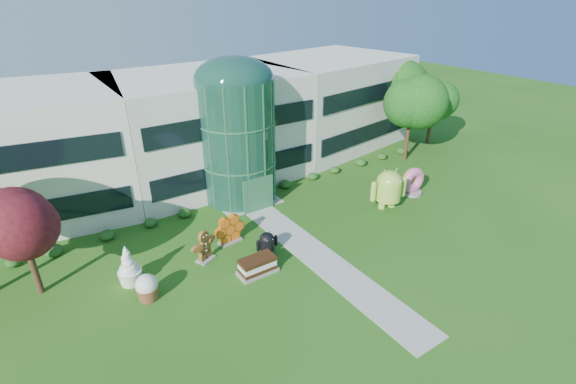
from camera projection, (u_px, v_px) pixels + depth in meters
ground at (330, 266)px, 26.44m from camera, size 140.00×140.00×0.00m
building at (207, 125)px, 37.76m from camera, size 46.00×15.00×9.30m
atrium at (238, 141)px, 33.19m from camera, size 6.00×6.00×9.80m
walkway at (311, 251)px, 27.92m from camera, size 2.40×20.00×0.04m
tree_red at (27, 249)px, 22.90m from camera, size 4.00×4.00×6.00m
trees_backdrop at (232, 146)px, 34.24m from camera, size 52.00×8.00×8.40m
android_green at (389, 186)px, 32.74m from camera, size 3.71×2.93×3.70m
android_black at (267, 241)px, 27.37m from camera, size 1.68×1.20×1.82m
donut at (412, 180)px, 35.31m from camera, size 2.38×1.24×2.41m
gingerbread at (204, 245)px, 26.63m from camera, size 2.52×1.82×2.18m
ice_cream_sandwich at (257, 265)px, 25.62m from camera, size 2.46×1.23×1.09m
honeycomb at (230, 230)px, 28.57m from camera, size 2.47×1.11×1.88m
froyo at (128, 265)px, 24.43m from camera, size 1.68×1.68×2.57m
cupcake at (147, 287)px, 23.37m from camera, size 1.44×1.44×1.60m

